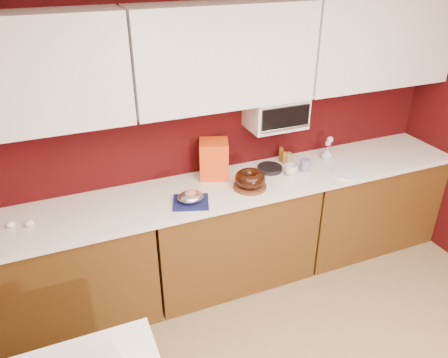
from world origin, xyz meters
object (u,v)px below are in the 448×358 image
foil_ham_nest (191,197)px  flower_vase (327,153)px  bundt_cake (250,179)px  blue_jar (305,165)px  toaster_oven (276,112)px  coffee_mug (291,169)px  pandoro_box (214,159)px

foil_ham_nest → flower_vase: (1.31, 0.25, 0.00)m
bundt_cake → blue_jar: bundt_cake is taller
toaster_oven → flower_vase: 0.65m
coffee_mug → toaster_oven: bearing=107.6°
toaster_oven → bundt_cake: (-0.33, -0.26, -0.40)m
bundt_cake → foil_ham_nest: bearing=-175.0°
blue_jar → flower_vase: 0.31m
pandoro_box → foil_ham_nest: bearing=-113.4°
bundt_cake → blue_jar: (0.54, 0.09, -0.03)m
bundt_cake → foil_ham_nest: bundt_cake is taller
foil_ham_nest → blue_jar: blue_jar is taller
pandoro_box → coffee_mug: size_ratio=2.89×
foil_ham_nest → bundt_cake: bearing=5.0°
foil_ham_nest → pandoro_box: 0.46m
blue_jar → flower_vase: (0.29, 0.11, 0.01)m
toaster_oven → pandoro_box: bearing=178.1°
foil_ham_nest → coffee_mug: bearing=7.3°
blue_jar → bundt_cake: bearing=-170.7°
toaster_oven → bundt_cake: toaster_oven is taller
bundt_cake → blue_jar: size_ratio=2.33×
coffee_mug → blue_jar: (0.14, 0.02, -0.00)m
pandoro_box → coffee_mug: pandoro_box is taller
pandoro_box → coffee_mug: 0.62m
blue_jar → flower_vase: bearing=21.8°
foil_ham_nest → flower_vase: size_ratio=1.64×
coffee_mug → foil_ham_nest: bearing=-172.7°
bundt_cake → flower_vase: bundt_cake is taller
bundt_cake → pandoro_box: bearing=122.9°
flower_vase → blue_jar: bearing=-158.2°
toaster_oven → coffee_mug: 0.47m
toaster_oven → coffee_mug: size_ratio=4.30×
blue_jar → coffee_mug: bearing=-172.8°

